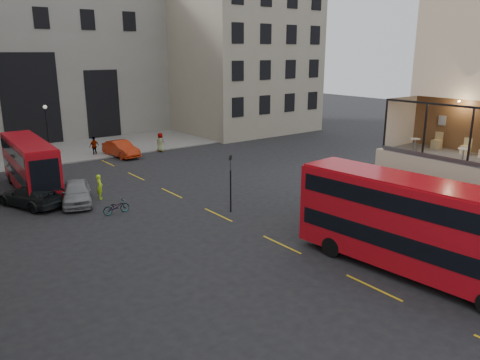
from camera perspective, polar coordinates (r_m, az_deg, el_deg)
ground at (r=23.53m, az=18.91°, el=-10.91°), size 140.00×140.00×0.00m
host_frontage at (r=28.11m, az=26.77°, el=-2.51°), size 3.00×11.00×4.50m
gateway at (r=60.63m, az=-25.79°, el=13.28°), size 35.00×10.60×18.00m
building_right at (r=63.78m, az=-0.90°, el=15.70°), size 16.60×18.60×20.00m
pavement_far at (r=51.66m, az=-23.28°, el=2.96°), size 40.00×12.00×0.12m
traffic_light_near at (r=29.81m, az=-1.16°, el=0.50°), size 0.16×0.20×3.80m
street_lamp_b at (r=47.43m, az=-22.34°, el=4.92°), size 0.36×0.36×5.33m
bus_near at (r=22.89m, az=20.47°, el=-4.88°), size 3.60×11.55×4.53m
bus_far at (r=37.63m, az=-24.24°, el=1.91°), size 2.75×9.87×3.90m
car_a at (r=33.81m, az=-19.30°, el=-1.44°), size 3.26×5.04×1.60m
car_b at (r=47.76m, az=-14.31°, el=3.71°), size 2.19×4.96×1.58m
car_c at (r=34.39m, az=-24.21°, el=-1.79°), size 3.74×5.42×1.46m
bicycle at (r=31.10m, az=-14.87°, el=-3.18°), size 1.74×0.62×0.91m
cyclist at (r=34.38m, az=-16.73°, el=-0.80°), size 0.61×0.75×1.77m
pedestrian_c at (r=49.01m, az=-17.35°, el=3.96°), size 1.20×0.77×1.89m
pedestrian_d at (r=49.36m, az=-9.68°, el=4.56°), size 1.03×1.14×1.95m
cafe_table_mid at (r=26.66m, az=25.56°, el=3.00°), size 0.56×0.56×0.70m
cafe_table_far at (r=28.75m, az=20.57°, el=4.32°), size 0.55×0.55×0.68m
cafe_chair_c at (r=28.74m, az=25.79°, el=3.39°), size 0.45×0.45×0.89m
cafe_chair_d at (r=29.67m, az=22.84°, el=4.10°), size 0.49×0.49×0.97m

